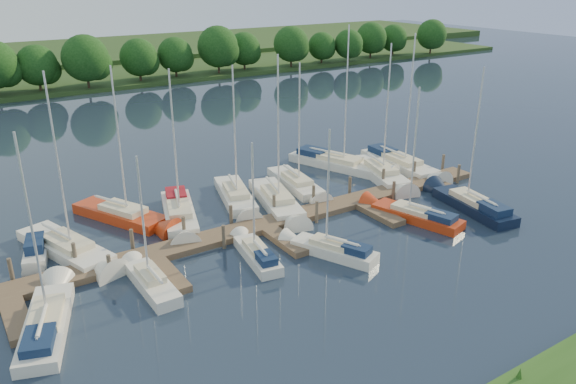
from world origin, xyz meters
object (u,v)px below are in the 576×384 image
dock (268,229)px  sailboat_n_5 (236,198)px  sailboat_s_2 (257,255)px  motorboat (36,253)px

dock → sailboat_n_5: size_ratio=3.72×
sailboat_n_5 → dock: bearing=99.1°
sailboat_s_2 → dock: bearing=58.1°
dock → motorboat: size_ratio=8.66×
dock → sailboat_n_5: (0.69, 5.79, 0.07)m
sailboat_n_5 → sailboat_s_2: sailboat_n_5 is taller
motorboat → sailboat_s_2: sailboat_s_2 is taller
motorboat → sailboat_n_5: size_ratio=0.43×
dock → motorboat: motorboat is taller
motorboat → sailboat_n_5: bearing=-161.4°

